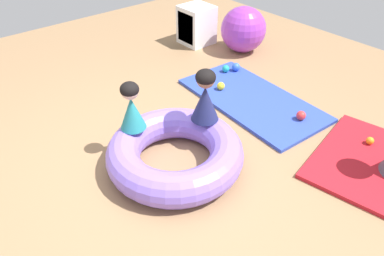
{
  "coord_description": "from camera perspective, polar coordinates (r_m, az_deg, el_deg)",
  "views": [
    {
      "loc": [
        2.17,
        -1.42,
        2.27
      ],
      "look_at": [
        0.15,
        0.29,
        0.33
      ],
      "focal_mm": 34.29,
      "sensor_mm": 36.0,
      "label": 1
    }
  ],
  "objects": [
    {
      "name": "play_ball_red",
      "position": [
        4.04,
        16.6,
        1.88
      ],
      "size": [
        0.1,
        0.1,
        0.1
      ],
      "primitive_type": "sphere",
      "color": "red",
      "rests_on": "gym_mat_front"
    },
    {
      "name": "ground_plane",
      "position": [
        3.44,
        -5.3,
        -5.19
      ],
      "size": [
        8.0,
        8.0,
        0.0
      ],
      "primitive_type": "plane",
      "color": "#93704C"
    },
    {
      "name": "play_ball_blue",
      "position": [
        4.87,
        6.85,
        9.41
      ],
      "size": [
        0.11,
        0.11,
        0.11
      ],
      "primitive_type": "sphere",
      "color": "blue",
      "rests_on": "gym_mat_front"
    },
    {
      "name": "play_ball_teal",
      "position": [
        4.83,
        5.28,
        9.17
      ],
      "size": [
        0.09,
        0.09,
        0.09
      ],
      "primitive_type": "sphere",
      "color": "teal",
      "rests_on": "gym_mat_front"
    },
    {
      "name": "storage_cube",
      "position": [
        5.68,
        0.52,
        15.7
      ],
      "size": [
        0.44,
        0.44,
        0.56
      ],
      "color": "white",
      "rests_on": "ground"
    },
    {
      "name": "child_in_navy",
      "position": [
        3.32,
        2.06,
        5.02
      ],
      "size": [
        0.36,
        0.36,
        0.51
      ],
      "rotation": [
        0.0,
        0.0,
        2.55
      ],
      "color": "navy",
      "rests_on": "inflatable_cushion"
    },
    {
      "name": "gym_mat_front",
      "position": [
        4.33,
        9.26,
        4.42
      ],
      "size": [
        1.78,
        1.0,
        0.04
      ],
      "primitive_type": "cube",
      "rotation": [
        0.0,
        0.0,
        -0.07
      ],
      "color": "#2D47B7",
      "rests_on": "ground"
    },
    {
      "name": "play_ball_yellow",
      "position": [
        4.42,
        4.51,
        6.54
      ],
      "size": [
        0.09,
        0.09,
        0.09
      ],
      "primitive_type": "sphere",
      "color": "yellow",
      "rests_on": "gym_mat_front"
    },
    {
      "name": "exercise_ball_large",
      "position": [
        5.45,
        7.99,
        14.93
      ],
      "size": [
        0.64,
        0.64,
        0.64
      ],
      "primitive_type": "sphere",
      "color": "purple",
      "rests_on": "ground"
    },
    {
      "name": "play_ball_orange",
      "position": [
        3.94,
        25.95,
        -1.79
      ],
      "size": [
        0.07,
        0.07,
        0.07
      ],
      "primitive_type": "sphere",
      "color": "orange",
      "rests_on": "gym_mat_far_right"
    },
    {
      "name": "child_in_teal",
      "position": [
        3.26,
        -9.41,
        3.35
      ],
      "size": [
        0.24,
        0.24,
        0.46
      ],
      "rotation": [
        0.0,
        0.0,
        6.26
      ],
      "color": "teal",
      "rests_on": "inflatable_cushion"
    },
    {
      "name": "inflatable_cushion",
      "position": [
        3.29,
        -2.67,
        -3.86
      ],
      "size": [
        1.23,
        1.23,
        0.3
      ],
      "primitive_type": "torus",
      "color": "#8466E0",
      "rests_on": "ground"
    }
  ]
}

